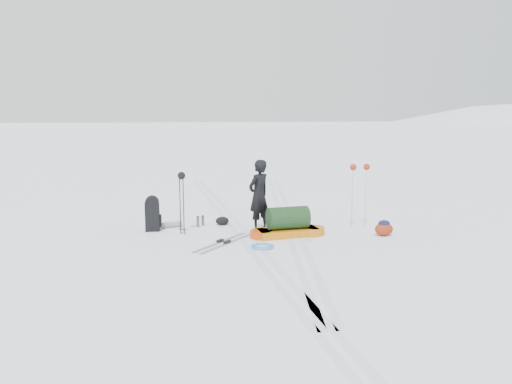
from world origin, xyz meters
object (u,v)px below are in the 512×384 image
pulk_sled (288,225)px  ski_poles_black (182,183)px  expedition_rucksack (155,214)px  skier (259,196)px

pulk_sled → ski_poles_black: ski_poles_black is taller
expedition_rucksack → ski_poles_black: ski_poles_black is taller
pulk_sled → expedition_rucksack: 3.10m
pulk_sled → ski_poles_black: 2.54m
expedition_rucksack → pulk_sled: bearing=-17.5°
ski_poles_black → expedition_rucksack: bearing=122.4°
pulk_sled → ski_poles_black: (-2.30, 0.59, 0.90)m
skier → pulk_sled: bearing=94.8°
pulk_sled → expedition_rucksack: (-2.93, 1.01, 0.13)m
pulk_sled → skier: bearing=126.3°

